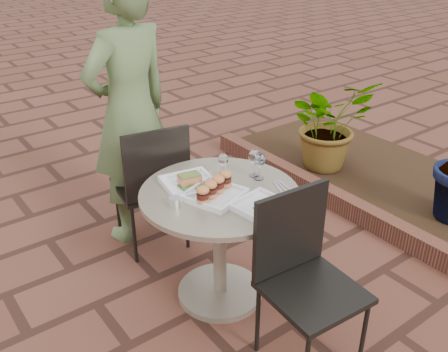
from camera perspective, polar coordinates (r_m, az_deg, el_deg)
ground at (r=3.07m, az=-3.66°, el=-15.43°), size 60.00×60.00×0.00m
cafe_table at (r=2.90m, az=-0.48°, el=-6.06°), size 0.90×0.90×0.73m
chair_far at (r=3.33m, az=-8.09°, el=-0.30°), size 0.51×0.51×0.93m
chair_near at (r=2.54m, az=8.92°, el=-10.12°), size 0.47×0.47×0.93m
diner at (r=3.40m, az=-10.69°, el=7.22°), size 0.76×0.58×1.87m
plate_salmon at (r=2.82m, az=-3.93°, el=-0.79°), size 0.33×0.33×0.08m
plate_sliders at (r=2.70m, az=-1.10°, el=-1.63°), size 0.36×0.36×0.18m
plate_tuna at (r=2.61m, az=4.37°, el=-3.47°), size 0.29×0.29×0.03m
wine_glass_right at (r=2.87m, az=4.08°, el=1.82°), size 0.07×0.07×0.17m
wine_glass_mid at (r=2.90m, az=-0.11°, el=1.81°), size 0.06×0.06×0.14m
wine_glass_far at (r=2.90m, az=3.50°, el=2.13°), size 0.07×0.07×0.17m
steel_ramekin at (r=2.64m, az=-5.65°, el=-2.94°), size 0.07×0.07×0.05m
cutlery_set at (r=2.82m, az=6.87°, el=-1.46°), size 0.15×0.24×0.00m
planter_curb at (r=4.09m, az=12.89°, el=-2.75°), size 0.12×3.00×0.15m
mulch_bed at (r=4.62m, az=18.59°, el=-0.53°), size 1.30×3.00×0.06m
potted_plant_a at (r=4.52m, az=11.91°, el=5.92°), size 0.86×0.78×0.82m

